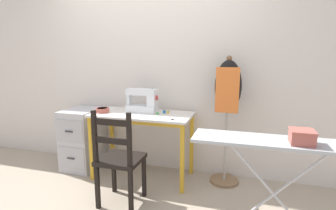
# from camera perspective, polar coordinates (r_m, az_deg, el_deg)

# --- Properties ---
(ground_plane) EXTENTS (14.00, 14.00, 0.00)m
(ground_plane) POSITION_cam_1_polar(r_m,az_deg,el_deg) (3.04, -7.48, -17.28)
(ground_plane) COLOR tan
(wall_back) EXTENTS (10.00, 0.05, 2.55)m
(wall_back) POSITION_cam_1_polar(r_m,az_deg,el_deg) (3.27, -3.52, 8.08)
(wall_back) COLOR silver
(wall_back) RESTS_ON ground_plane
(sewing_table) EXTENTS (1.15, 0.56, 0.77)m
(sewing_table) POSITION_cam_1_polar(r_m,az_deg,el_deg) (3.03, -5.73, -3.68)
(sewing_table) COLOR silver
(sewing_table) RESTS_ON ground_plane
(sewing_machine) EXTENTS (0.37, 0.17, 0.30)m
(sewing_machine) POSITION_cam_1_polar(r_m,az_deg,el_deg) (3.07, -5.37, 0.83)
(sewing_machine) COLOR white
(sewing_machine) RESTS_ON sewing_table
(fabric_bowl) EXTENTS (0.16, 0.16, 0.05)m
(fabric_bowl) POSITION_cam_1_polar(r_m,az_deg,el_deg) (3.15, -14.12, -1.08)
(fabric_bowl) COLOR #B25647
(fabric_bowl) RESTS_ON sewing_table
(scissors) EXTENTS (0.14, 0.11, 0.01)m
(scissors) POSITION_cam_1_polar(r_m,az_deg,el_deg) (2.69, 1.51, -3.27)
(scissors) COLOR silver
(scissors) RESTS_ON sewing_table
(thread_spool_near_machine) EXTENTS (0.03, 0.03, 0.03)m
(thread_spool_near_machine) POSITION_cam_1_polar(r_m,az_deg,el_deg) (2.95, -2.30, -1.77)
(thread_spool_near_machine) COLOR green
(thread_spool_near_machine) RESTS_ON sewing_table
(thread_spool_mid_table) EXTENTS (0.04, 0.04, 0.04)m
(thread_spool_mid_table) POSITION_cam_1_polar(r_m,az_deg,el_deg) (3.00, -0.82, -1.43)
(thread_spool_mid_table) COLOR #2875C1
(thread_spool_mid_table) RESTS_ON sewing_table
(thread_spool_far_edge) EXTENTS (0.03, 0.03, 0.03)m
(thread_spool_far_edge) POSITION_cam_1_polar(r_m,az_deg,el_deg) (2.99, -0.03, -1.56)
(thread_spool_far_edge) COLOR yellow
(thread_spool_far_edge) RESTS_ON sewing_table
(wooden_chair) EXTENTS (0.40, 0.38, 0.95)m
(wooden_chair) POSITION_cam_1_polar(r_m,az_deg,el_deg) (2.57, -10.54, -11.66)
(wooden_chair) COLOR black
(wooden_chair) RESTS_ON ground_plane
(filing_cabinet) EXTENTS (0.40, 0.54, 0.76)m
(filing_cabinet) POSITION_cam_1_polar(r_m,az_deg,el_deg) (3.55, -17.96, -6.93)
(filing_cabinet) COLOR #B7B7BC
(filing_cabinet) RESTS_ON ground_plane
(dress_form) EXTENTS (0.32, 0.32, 1.43)m
(dress_form) POSITION_cam_1_polar(r_m,az_deg,el_deg) (2.89, 12.86, 2.00)
(dress_form) COLOR #846647
(dress_form) RESTS_ON ground_plane
(ironing_board) EXTENTS (1.22, 0.31, 0.83)m
(ironing_board) POSITION_cam_1_polar(r_m,az_deg,el_deg) (2.07, 22.78, -8.38)
(ironing_board) COLOR #ADB2B7
(ironing_board) RESTS_ON ground_plane
(storage_box) EXTENTS (0.16, 0.16, 0.10)m
(storage_box) POSITION_cam_1_polar(r_m,az_deg,el_deg) (2.04, 27.13, -6.19)
(storage_box) COLOR #AD564C
(storage_box) RESTS_ON ironing_board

